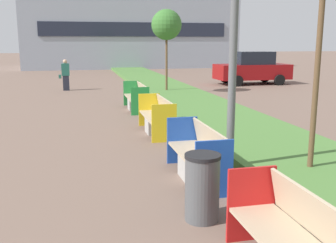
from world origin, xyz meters
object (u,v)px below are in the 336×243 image
Objects in this scene: litter_bin at (202,187)px; sapling_tree_far at (166,25)px; parked_car_distant at (252,68)px; pedestrian_walking at (65,75)px; bench_green_frame at (137,100)px; bench_yellow_frame at (157,120)px; bench_blue_frame at (198,159)px.

litter_bin is 0.24× the size of sapling_tree_far.
pedestrian_walking is at bearing -177.09° from parked_car_distant.
parked_car_distant is at bearing 3.64° from pedestrian_walking.
parked_car_distant reaches higher than bench_green_frame.
bench_green_frame is 0.52× the size of parked_car_distant.
litter_bin is at bearing -94.83° from bench_yellow_frame.
bench_blue_frame is at bearing -90.02° from bench_yellow_frame.
bench_blue_frame is 2.08× the size of litter_bin.
pedestrian_walking reaches higher than litter_bin.
bench_blue_frame is at bearing 74.74° from litter_bin.
sapling_tree_far reaches higher than pedestrian_walking.
sapling_tree_far is (2.03, 4.11, 2.78)m from bench_green_frame.
pedestrian_walking is (-2.62, 6.45, 0.41)m from bench_green_frame.
bench_green_frame is (0.00, 3.76, 0.00)m from bench_yellow_frame.
pedestrian_walking reaches higher than bench_green_frame.
pedestrian_walking is (-4.65, 2.34, -2.38)m from sapling_tree_far.
bench_yellow_frame is 13.37m from parked_car_distant.
litter_bin is 0.22× the size of parked_car_distant.
sapling_tree_far is 0.92× the size of parked_car_distant.
bench_blue_frame is 3.66m from bench_yellow_frame.
parked_car_distant is at bearing 27.68° from sapling_tree_far.
bench_blue_frame is 1.69m from litter_bin.
parked_car_distant is at bearing 42.53° from bench_green_frame.
pedestrian_walking is (-2.62, 10.21, 0.41)m from bench_yellow_frame.
bench_blue_frame is 12.03m from sapling_tree_far.
litter_bin is at bearing -92.84° from bench_green_frame.
pedestrian_walking is 10.40m from parked_car_distant.
parked_car_distant is (10.37, 0.66, 0.14)m from pedestrian_walking.
sapling_tree_far is (2.03, 11.53, 2.79)m from bench_blue_frame.
litter_bin is 0.61× the size of pedestrian_walking.
pedestrian_walking reaches higher than bench_yellow_frame.
sapling_tree_far is at bearing -153.04° from parked_car_distant.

